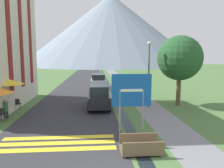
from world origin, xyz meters
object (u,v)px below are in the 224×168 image
at_px(footbridge, 141,147).
at_px(cafe_chair_far_right, 17,103).
at_px(road_sign, 132,95).
at_px(cafe_chair_near_left, 2,113).
at_px(tree_by_path, 180,58).
at_px(streetlamp, 149,69).
at_px(parked_car_near, 99,96).
at_px(cafe_umbrella_middle_yellow, 8,82).
at_px(parked_car_far, 98,81).
at_px(person_seated_far, 6,107).

relative_size(footbridge, cafe_chair_far_right, 2.00).
xyz_separation_m(road_sign, cafe_chair_near_left, (-7.68, 2.56, -1.53)).
bearing_deg(tree_by_path, cafe_chair_near_left, -163.99).
xyz_separation_m(footbridge, streetlamp, (2.32, 8.09, 2.84)).
xyz_separation_m(parked_car_near, cafe_umbrella_middle_yellow, (-6.27, -1.55, 1.38)).
xyz_separation_m(cafe_chair_near_left, streetlamp, (9.99, 3.05, 2.55)).
relative_size(parked_car_near, parked_car_far, 1.17).
height_order(road_sign, person_seated_far, road_sign).
bearing_deg(cafe_chair_near_left, person_seated_far, 77.41).
height_order(road_sign, parked_car_near, road_sign).
distance_m(cafe_chair_far_right, cafe_umbrella_middle_yellow, 2.18).
xyz_separation_m(parked_car_near, streetlamp, (3.92, -0.21, 2.16)).
distance_m(cafe_chair_near_left, tree_by_path, 13.60).
bearing_deg(footbridge, tree_by_path, 60.06).
height_order(footbridge, parked_car_far, parked_car_far).
bearing_deg(parked_car_far, person_seated_far, -116.44).
height_order(cafe_umbrella_middle_yellow, streetlamp, streetlamp).
bearing_deg(parked_car_far, streetlamp, -69.91).
height_order(road_sign, parked_car_far, road_sign).
height_order(parked_car_far, tree_by_path, tree_by_path).
height_order(footbridge, person_seated_far, person_seated_far).
bearing_deg(tree_by_path, person_seated_far, -167.30).
bearing_deg(cafe_chair_far_right, parked_car_near, -3.25).
bearing_deg(person_seated_far, cafe_chair_far_right, 90.15).
xyz_separation_m(cafe_umbrella_middle_yellow, person_seated_far, (0.11, -0.95, -1.59)).
height_order(cafe_chair_far_right, streetlamp, streetlamp).
height_order(footbridge, cafe_umbrella_middle_yellow, cafe_umbrella_middle_yellow).
relative_size(cafe_umbrella_middle_yellow, tree_by_path, 0.43).
bearing_deg(parked_car_near, parked_car_far, 89.28).
xyz_separation_m(cafe_chair_near_left, person_seated_far, (-0.08, 0.76, 0.19)).
xyz_separation_m(parked_car_near, tree_by_path, (6.59, 0.37, 2.96)).
distance_m(streetlamp, tree_by_path, 2.86).
bearing_deg(cafe_umbrella_middle_yellow, person_seated_far, -83.24).
height_order(parked_car_near, cafe_chair_far_right, parked_car_near).
height_order(footbridge, streetlamp, streetlamp).
bearing_deg(road_sign, parked_car_far, 95.29).
relative_size(cafe_chair_far_right, person_seated_far, 0.66).
bearing_deg(parked_car_near, streetlamp, -3.10).
bearing_deg(cafe_chair_far_right, person_seated_far, -95.82).
bearing_deg(person_seated_far, cafe_umbrella_middle_yellow, 96.76).
bearing_deg(parked_car_far, parked_car_near, -90.72).
relative_size(parked_car_near, cafe_umbrella_middle_yellow, 1.85).
xyz_separation_m(road_sign, footbridge, (-0.01, -2.48, -1.82)).
xyz_separation_m(footbridge, parked_car_far, (-1.47, 18.44, 0.68)).
bearing_deg(tree_by_path, parked_car_near, -176.77).
bearing_deg(cafe_chair_near_left, streetlamp, -1.89).
bearing_deg(road_sign, tree_by_path, 51.15).
distance_m(cafe_chair_near_left, person_seated_far, 0.79).
bearing_deg(tree_by_path, streetlamp, -167.70).
relative_size(parked_car_far, streetlamp, 0.76).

